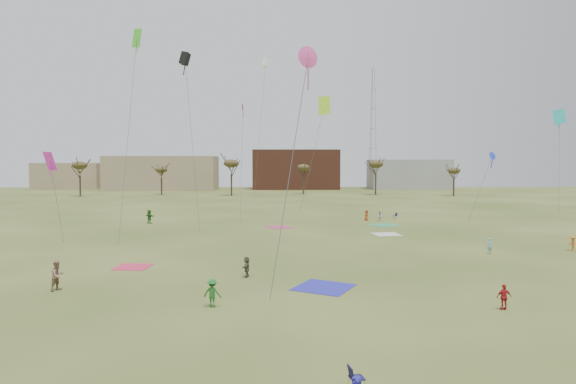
{
  "coord_description": "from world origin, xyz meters",
  "views": [
    {
      "loc": [
        -1.11,
        -32.25,
        8.19
      ],
      "look_at": [
        0.0,
        12.0,
        5.5
      ],
      "focal_mm": 30.54,
      "sensor_mm": 36.0,
      "label": 1
    }
  ],
  "objects_px": {
    "camp_chair_center": "(356,382)",
    "radio_tower": "(373,128)",
    "camp_chair_right": "(395,217)",
    "spectator_fore_a": "(504,297)",
    "flyer_near_center": "(212,293)"
  },
  "relations": [
    {
      "from": "spectator_fore_a",
      "to": "camp_chair_right",
      "type": "xyz_separation_m",
      "value": [
        4.62,
        43.8,
        -0.45
      ]
    },
    {
      "from": "camp_chair_center",
      "to": "radio_tower",
      "type": "relative_size",
      "value": 0.02
    },
    {
      "from": "flyer_near_center",
      "to": "camp_chair_right",
      "type": "bearing_deg",
      "value": -104.85
    },
    {
      "from": "flyer_near_center",
      "to": "camp_chair_center",
      "type": "bearing_deg",
      "value": 133.52
    },
    {
      "from": "spectator_fore_a",
      "to": "camp_chair_right",
      "type": "bearing_deg",
      "value": -99.2
    },
    {
      "from": "flyer_near_center",
      "to": "camp_chair_center",
      "type": "height_order",
      "value": "flyer_near_center"
    },
    {
      "from": "camp_chair_right",
      "to": "spectator_fore_a",
      "type": "bearing_deg",
      "value": -24.4
    },
    {
      "from": "flyer_near_center",
      "to": "spectator_fore_a",
      "type": "distance_m",
      "value": 16.3
    },
    {
      "from": "camp_chair_center",
      "to": "radio_tower",
      "type": "distance_m",
      "value": 144.17
    },
    {
      "from": "spectator_fore_a",
      "to": "radio_tower",
      "type": "distance_m",
      "value": 133.38
    },
    {
      "from": "camp_chair_right",
      "to": "radio_tower",
      "type": "xyz_separation_m",
      "value": [
        13.81,
        87.01,
        18.95
      ]
    },
    {
      "from": "spectator_fore_a",
      "to": "camp_chair_right",
      "type": "relative_size",
      "value": 1.64
    },
    {
      "from": "flyer_near_center",
      "to": "camp_chair_right",
      "type": "height_order",
      "value": "flyer_near_center"
    },
    {
      "from": "spectator_fore_a",
      "to": "camp_chair_right",
      "type": "height_order",
      "value": "spectator_fore_a"
    },
    {
      "from": "spectator_fore_a",
      "to": "camp_chair_right",
      "type": "distance_m",
      "value": 44.04
    }
  ]
}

